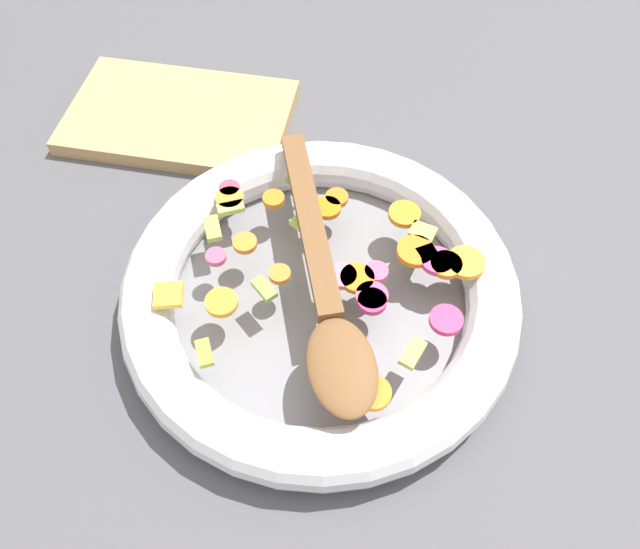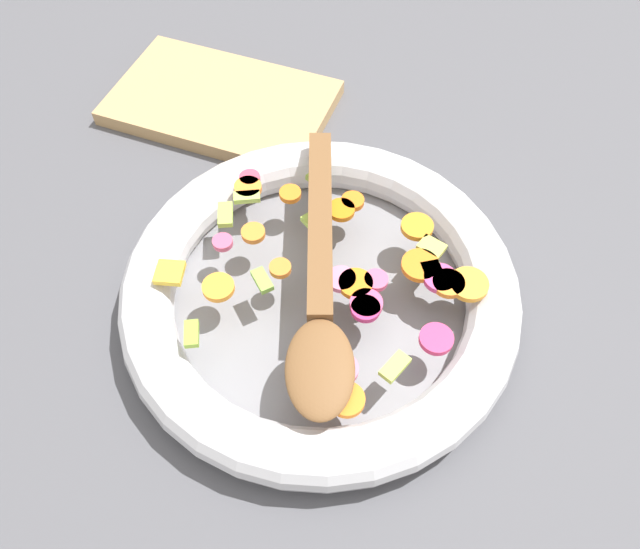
% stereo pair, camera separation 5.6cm
% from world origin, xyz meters
% --- Properties ---
extents(ground_plane, '(4.00, 4.00, 0.00)m').
position_xyz_m(ground_plane, '(0.00, 0.00, 0.00)').
color(ground_plane, '#4C4C51').
extents(skillet, '(0.37, 0.37, 0.05)m').
position_xyz_m(skillet, '(0.00, 0.00, 0.02)').
color(skillet, slate).
rests_on(skillet, ground_plane).
extents(chopped_vegetables, '(0.29, 0.25, 0.01)m').
position_xyz_m(chopped_vegetables, '(0.02, 0.01, 0.05)').
color(chopped_vegetables, orange).
rests_on(chopped_vegetables, skillet).
extents(wooden_spoon, '(0.14, 0.30, 0.01)m').
position_xyz_m(wooden_spoon, '(0.01, -0.02, 0.06)').
color(wooden_spoon, brown).
rests_on(wooden_spoon, chopped_vegetables).
extents(cutting_board, '(0.26, 0.16, 0.02)m').
position_xyz_m(cutting_board, '(-0.21, 0.22, 0.01)').
color(cutting_board, tan).
rests_on(cutting_board, ground_plane).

